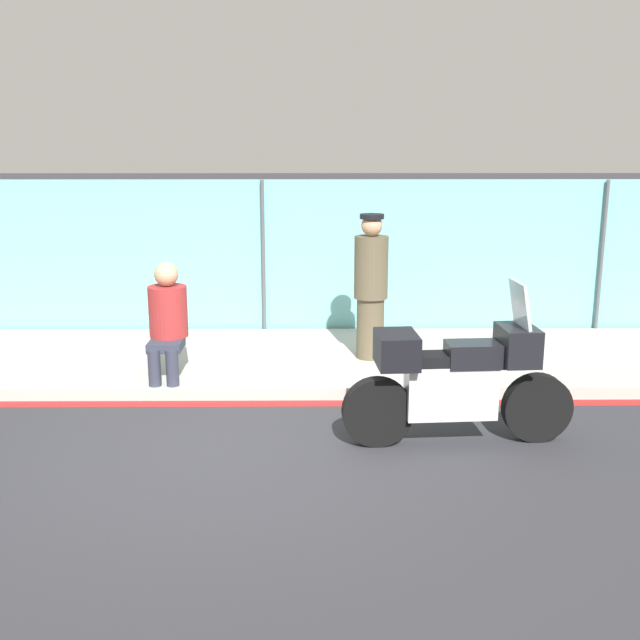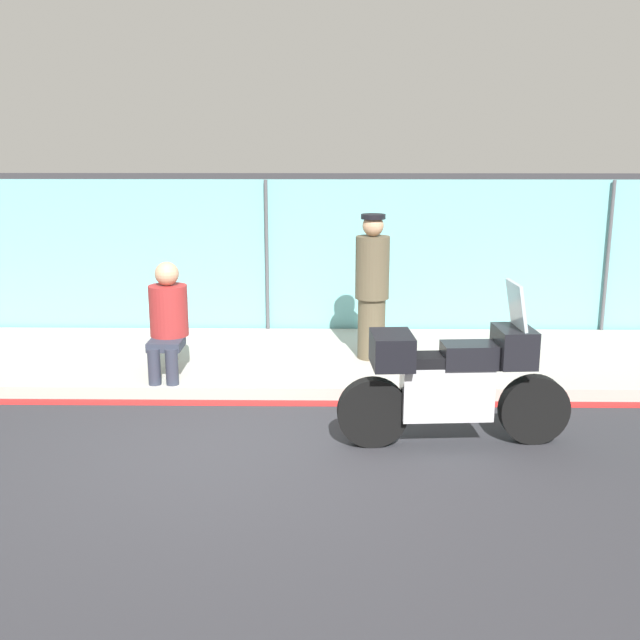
# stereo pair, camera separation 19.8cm
# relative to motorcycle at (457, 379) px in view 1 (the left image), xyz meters

# --- Properties ---
(ground_plane) EXTENTS (120.00, 120.00, 0.00)m
(ground_plane) POSITION_rel_motorcycle_xyz_m (-2.01, -0.17, -0.62)
(ground_plane) COLOR #2D2D33
(sidewalk) EXTENTS (35.12, 2.65, 0.14)m
(sidewalk) POSITION_rel_motorcycle_xyz_m (-2.01, 2.49, -0.55)
(sidewalk) COLOR #ADA89E
(sidewalk) RESTS_ON ground_plane
(curb_paint_stripe) EXTENTS (35.12, 0.18, 0.01)m
(curb_paint_stripe) POSITION_rel_motorcycle_xyz_m (-2.01, 1.08, -0.62)
(curb_paint_stripe) COLOR red
(curb_paint_stripe) RESTS_ON ground_plane
(storefront_fence) EXTENTS (33.37, 0.17, 2.23)m
(storefront_fence) POSITION_rel_motorcycle_xyz_m (-2.01, 3.91, 0.49)
(storefront_fence) COLOR #6BB2B7
(storefront_fence) RESTS_ON ground_plane
(motorcycle) EXTENTS (2.15, 0.58, 1.52)m
(motorcycle) POSITION_rel_motorcycle_xyz_m (0.00, 0.00, 0.00)
(motorcycle) COLOR black
(motorcycle) RESTS_ON ground_plane
(officer_standing) EXTENTS (0.41, 0.41, 1.76)m
(officer_standing) POSITION_rel_motorcycle_xyz_m (-0.62, 2.37, 0.42)
(officer_standing) COLOR brown
(officer_standing) RESTS_ON sidewalk
(person_seated_on_curb) EXTENTS (0.43, 0.69, 1.30)m
(person_seated_on_curb) POSITION_rel_motorcycle_xyz_m (-2.94, 1.63, 0.22)
(person_seated_on_curb) COLOR #2D3342
(person_seated_on_curb) RESTS_ON sidewalk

